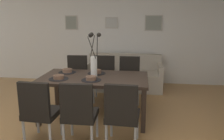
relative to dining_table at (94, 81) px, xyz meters
name	(u,v)px	position (x,y,z in m)	size (l,w,h in m)	color
back_wall_panel	(107,33)	(-0.12, 2.34, 0.63)	(9.00, 0.10, 2.60)	silver
dining_table	(94,81)	(0.00, 0.00, 0.00)	(1.80, 0.99, 0.74)	#33261E
dining_chair_near_left	(39,109)	(-0.57, -0.93, -0.16)	(0.46, 0.46, 0.92)	black
dining_chair_near_right	(77,75)	(-0.56, 0.89, -0.16)	(0.47, 0.47, 0.92)	black
dining_chair_far_left	(79,111)	(-0.02, -0.92, -0.16)	(0.45, 0.45, 0.92)	black
dining_chair_far_right	(104,76)	(0.02, 0.93, -0.16)	(0.46, 0.46, 0.92)	black
dining_chair_mid_left	(122,112)	(0.55, -0.89, -0.16)	(0.46, 0.46, 0.92)	black
dining_chair_mid_right	(129,77)	(0.55, 0.91, -0.16)	(0.45, 0.45, 0.92)	black
centerpiece_vase	(94,60)	(0.00, 0.00, 0.36)	(0.21, 0.23, 0.73)	white
placemat_near_left	(59,79)	(-0.54, -0.22, 0.08)	(0.32, 0.32, 0.01)	black
bowl_near_left	(59,77)	(-0.54, -0.22, 0.11)	(0.17, 0.17, 0.07)	brown
placemat_near_right	(67,72)	(-0.54, 0.22, 0.08)	(0.32, 0.32, 0.01)	black
bowl_near_right	(67,70)	(-0.54, 0.22, 0.11)	(0.17, 0.17, 0.07)	brown
placemat_far_left	(91,80)	(0.00, -0.22, 0.08)	(0.32, 0.32, 0.01)	black
bowl_far_left	(91,78)	(0.00, -0.22, 0.11)	(0.17, 0.17, 0.07)	brown
placemat_far_right	(97,73)	(0.00, 0.22, 0.08)	(0.32, 0.32, 0.01)	black
bowl_far_right	(97,71)	(0.00, 0.22, 0.11)	(0.17, 0.17, 0.07)	brown
sofa	(124,77)	(0.37, 1.79, -0.39)	(1.83, 0.84, 0.80)	#B2A899
framed_picture_left	(71,23)	(-1.06, 2.27, 0.89)	(0.32, 0.03, 0.37)	#B2ADA3
framed_picture_center	(111,23)	(0.00, 2.27, 0.89)	(0.32, 0.03, 0.28)	#B2ADA3
framed_picture_right	(154,23)	(1.06, 2.27, 0.89)	(0.44, 0.03, 0.39)	#B2ADA3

